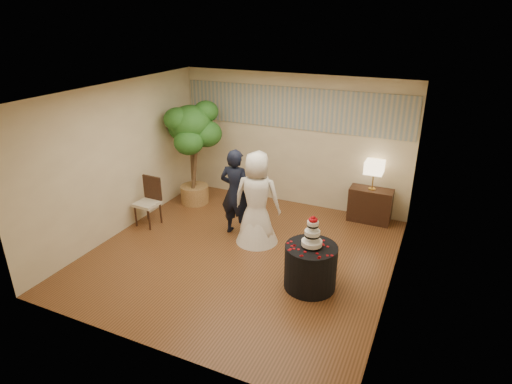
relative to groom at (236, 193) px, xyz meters
The scene contains 15 objects.
floor 1.17m from the groom, 56.94° to the right, with size 5.00×5.00×0.00m, color brown.
ceiling 2.13m from the groom, 56.94° to the right, with size 5.00×5.00×0.00m, color white.
wall_back 1.95m from the groom, 76.25° to the left, with size 5.00×0.06×2.80m, color beige.
wall_front 3.26m from the groom, 82.05° to the right, with size 5.00×0.06×2.80m, color beige.
wall_left 2.24m from the groom, 161.62° to the right, with size 0.06×5.00×2.80m, color beige.
wall_right 3.07m from the groom, 13.06° to the right, with size 0.06×5.00×2.80m, color beige.
mural_border 2.24m from the groom, 76.11° to the left, with size 4.90×0.02×0.85m, color #9B9E92.
groom is the anchor object (origin of this frame).
bride 0.51m from the groom, 15.41° to the right, with size 0.84×0.78×1.73m, color white.
cake_table 2.18m from the groom, 30.99° to the right, with size 0.79×0.79×0.71m, color black.
wedding_cake 2.13m from the groom, 30.99° to the right, with size 0.32×0.32×0.50m, color white, non-canonical shape.
console 2.75m from the groom, 35.01° to the left, with size 0.84×0.37×0.70m, color black.
table_lamp 2.72m from the groom, 35.01° to the left, with size 0.35×0.35×0.58m, color beige, non-canonical shape.
ficus_tree 1.76m from the groom, 149.01° to the left, with size 1.09×1.09×2.29m, color #265C1E, non-canonical shape.
side_chair 1.83m from the groom, 166.51° to the right, with size 0.44×0.46×0.97m, color black, non-canonical shape.
Camera 1 is at (2.92, -5.79, 3.92)m, focal length 30.00 mm.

